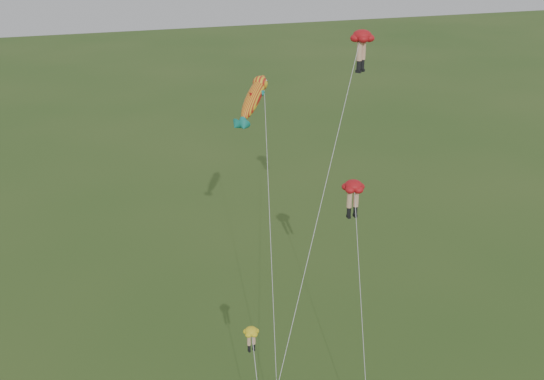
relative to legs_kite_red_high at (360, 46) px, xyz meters
name	(u,v)px	position (x,y,z in m)	size (l,w,h in m)	color
legs_kite_red_high	(360,46)	(0.00, 0.00, 0.00)	(10.61, 10.63, 20.77)	#B31217
legs_kite_red_mid	(354,192)	(-0.97, -2.10, -8.15)	(3.64, 10.03, 12.44)	#B31217
legs_kite_yellow	(253,346)	(-9.30, -8.56, -12.44)	(0.99, 5.18, 8.30)	yellow
fish_kite	(254,99)	(-6.52, -0.32, -2.48)	(2.95, 10.03, 18.77)	yellow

